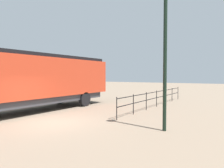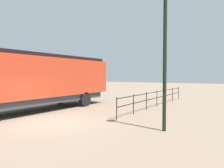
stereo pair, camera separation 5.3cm
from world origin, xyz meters
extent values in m
plane|color=#84705B|center=(0.00, 0.00, 0.00)|extent=(120.00, 120.00, 0.00)
cube|color=red|center=(-3.79, 0.55, 2.30)|extent=(3.13, 15.04, 2.61)
cube|color=black|center=(-3.79, 7.02, 1.91)|extent=(3.00, 2.10, 1.82)
cube|color=black|center=(-3.79, 0.55, 3.73)|extent=(2.81, 14.44, 0.24)
cube|color=#38383D|center=(-3.79, 0.55, 0.78)|extent=(2.81, 13.83, 0.45)
cylinder|color=black|center=(-5.21, 5.36, 0.55)|extent=(0.30, 1.10, 1.10)
cylinder|color=black|center=(-2.38, 5.36, 0.55)|extent=(0.30, 1.10, 1.10)
cylinder|color=black|center=(5.38, 1.42, 3.09)|extent=(0.16, 0.16, 6.18)
cube|color=black|center=(2.45, 8.22, 1.15)|extent=(0.04, 11.96, 0.04)
cube|color=black|center=(2.45, 8.22, 0.69)|extent=(0.04, 11.96, 0.04)
cylinder|color=black|center=(2.45, 2.24, 0.63)|extent=(0.05, 0.05, 1.25)
cylinder|color=black|center=(2.45, 4.24, 0.63)|extent=(0.05, 0.05, 1.25)
cylinder|color=black|center=(2.45, 6.23, 0.63)|extent=(0.05, 0.05, 1.25)
cylinder|color=black|center=(2.45, 8.22, 0.63)|extent=(0.05, 0.05, 1.25)
cylinder|color=black|center=(2.45, 10.21, 0.63)|extent=(0.05, 0.05, 1.25)
cylinder|color=black|center=(2.45, 12.21, 0.63)|extent=(0.05, 0.05, 1.25)
cylinder|color=black|center=(2.45, 14.20, 0.63)|extent=(0.05, 0.05, 1.25)
camera|label=1|loc=(8.46, -7.69, 2.43)|focal=34.58mm
camera|label=2|loc=(8.50, -7.66, 2.43)|focal=34.58mm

